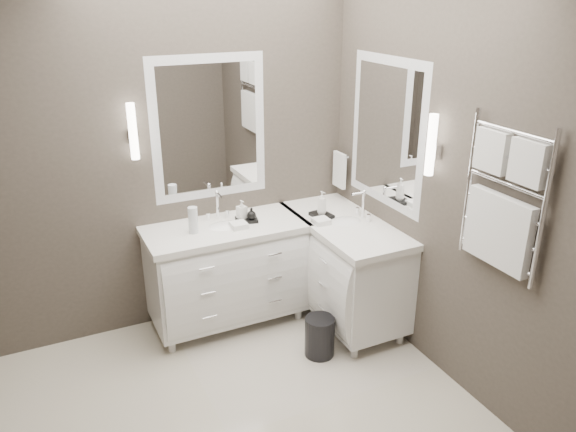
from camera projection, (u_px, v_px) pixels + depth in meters
name	position (u px, v px, depth m)	size (l,w,h in m)	color
wall_back	(152.00, 161.00, 4.16)	(3.20, 0.01, 2.70)	#443D37
wall_front	(388.00, 423.00, 1.64)	(3.20, 0.01, 2.70)	#443D37
wall_right	(460.00, 190.00, 3.54)	(0.01, 3.00, 2.70)	#443D37
vanity_back	(227.00, 268.00, 4.43)	(1.24, 0.59, 0.97)	white
vanity_right	(343.00, 263.00, 4.51)	(0.59, 1.24, 0.97)	white
mirror_back	(209.00, 128.00, 4.25)	(0.90, 0.02, 1.10)	white
mirror_right	(387.00, 132.00, 4.13)	(0.02, 0.90, 1.10)	white
sconce_back	(133.00, 133.00, 3.95)	(0.06, 0.06, 0.40)	white
sconce_right	(431.00, 146.00, 3.60)	(0.06, 0.06, 0.40)	white
towel_bar_corner	(340.00, 169.00, 4.74)	(0.03, 0.22, 0.30)	white
towel_ladder	(502.00, 206.00, 3.17)	(0.06, 0.58, 0.90)	white
waste_bin	(320.00, 336.00, 4.13)	(0.22, 0.22, 0.31)	black
amenity_tray_back	(247.00, 220.00, 4.37)	(0.17, 0.12, 0.02)	black
amenity_tray_right	(322.00, 215.00, 4.45)	(0.13, 0.18, 0.03)	black
water_bottle	(193.00, 220.00, 4.13)	(0.07, 0.07, 0.20)	silver
soap_bottle_a	(242.00, 209.00, 4.34)	(0.07, 0.07, 0.15)	white
soap_bottle_b	(251.00, 213.00, 4.33)	(0.07, 0.07, 0.09)	black
soap_bottle_c	(322.00, 203.00, 4.41)	(0.07, 0.07, 0.19)	white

